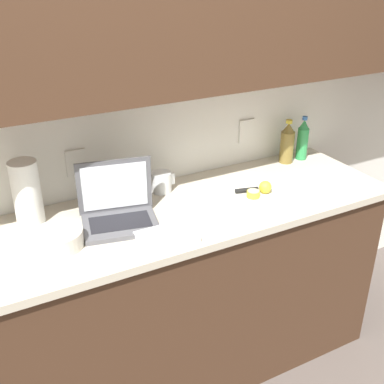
{
  "coord_description": "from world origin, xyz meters",
  "views": [
    {
      "loc": [
        -0.68,
        -1.67,
        1.95
      ],
      "look_at": [
        0.2,
        -0.01,
        1.01
      ],
      "focal_mm": 45.0,
      "sensor_mm": 36.0,
      "label": 1
    }
  ],
  "objects_px": {
    "cutting_board": "(259,194)",
    "paper_towel_roll": "(27,193)",
    "laptop": "(118,208)",
    "measuring_cup": "(162,182)",
    "knife": "(253,190)",
    "lemon_half_cut": "(253,194)",
    "bowl_white": "(58,239)",
    "bottle_oil_tall": "(303,140)",
    "bottle_green_soda": "(287,143)",
    "lemon_whole_beside": "(265,187)"
  },
  "relations": [
    {
      "from": "knife",
      "to": "bowl_white",
      "type": "relative_size",
      "value": 1.35
    },
    {
      "from": "knife",
      "to": "paper_towel_roll",
      "type": "xyz_separation_m",
      "value": [
        -0.97,
        0.21,
        0.12
      ]
    },
    {
      "from": "lemon_half_cut",
      "to": "measuring_cup",
      "type": "bearing_deg",
      "value": 141.88
    },
    {
      "from": "lemon_half_cut",
      "to": "bottle_oil_tall",
      "type": "distance_m",
      "value": 0.58
    },
    {
      "from": "bowl_white",
      "to": "paper_towel_roll",
      "type": "relative_size",
      "value": 0.69
    },
    {
      "from": "measuring_cup",
      "to": "bowl_white",
      "type": "height_order",
      "value": "measuring_cup"
    },
    {
      "from": "knife",
      "to": "lemon_half_cut",
      "type": "bearing_deg",
      "value": -107.24
    },
    {
      "from": "measuring_cup",
      "to": "paper_towel_roll",
      "type": "relative_size",
      "value": 0.42
    },
    {
      "from": "measuring_cup",
      "to": "bowl_white",
      "type": "xyz_separation_m",
      "value": [
        -0.55,
        -0.25,
        -0.01
      ]
    },
    {
      "from": "bottle_green_soda",
      "to": "bowl_white",
      "type": "bearing_deg",
      "value": -168.55
    },
    {
      "from": "laptop",
      "to": "paper_towel_roll",
      "type": "height_order",
      "value": "paper_towel_roll"
    },
    {
      "from": "laptop",
      "to": "bottle_green_soda",
      "type": "distance_m",
      "value": 1.03
    },
    {
      "from": "knife",
      "to": "bowl_white",
      "type": "xyz_separation_m",
      "value": [
        -0.92,
        -0.03,
        0.02
      ]
    },
    {
      "from": "cutting_board",
      "to": "knife",
      "type": "height_order",
      "value": "knife"
    },
    {
      "from": "lemon_half_cut",
      "to": "measuring_cup",
      "type": "relative_size",
      "value": 0.53
    },
    {
      "from": "bottle_green_soda",
      "to": "knife",
      "type": "bearing_deg",
      "value": -148.48
    },
    {
      "from": "bottle_green_soda",
      "to": "paper_towel_roll",
      "type": "relative_size",
      "value": 0.86
    },
    {
      "from": "laptop",
      "to": "lemon_half_cut",
      "type": "relative_size",
      "value": 5.84
    },
    {
      "from": "lemon_half_cut",
      "to": "knife",
      "type": "bearing_deg",
      "value": 58.73
    },
    {
      "from": "bowl_white",
      "to": "paper_towel_roll",
      "type": "height_order",
      "value": "paper_towel_roll"
    },
    {
      "from": "laptop",
      "to": "lemon_half_cut",
      "type": "distance_m",
      "value": 0.62
    },
    {
      "from": "cutting_board",
      "to": "bowl_white",
      "type": "height_order",
      "value": "bowl_white"
    },
    {
      "from": "cutting_board",
      "to": "bottle_green_soda",
      "type": "height_order",
      "value": "bottle_green_soda"
    },
    {
      "from": "cutting_board",
      "to": "bottle_green_soda",
      "type": "distance_m",
      "value": 0.45
    },
    {
      "from": "laptop",
      "to": "bottle_green_soda",
      "type": "bearing_deg",
      "value": 22.29
    },
    {
      "from": "knife",
      "to": "bottle_green_soda",
      "type": "xyz_separation_m",
      "value": [
        0.37,
        0.23,
        0.09
      ]
    },
    {
      "from": "paper_towel_roll",
      "to": "laptop",
      "type": "bearing_deg",
      "value": -26.7
    },
    {
      "from": "lemon_half_cut",
      "to": "measuring_cup",
      "type": "xyz_separation_m",
      "value": [
        -0.34,
        0.27,
        0.02
      ]
    },
    {
      "from": "knife",
      "to": "bottle_oil_tall",
      "type": "bearing_deg",
      "value": 39.65
    },
    {
      "from": "lemon_whole_beside",
      "to": "paper_towel_roll",
      "type": "bearing_deg",
      "value": 166.29
    },
    {
      "from": "knife",
      "to": "lemon_half_cut",
      "type": "xyz_separation_m",
      "value": [
        -0.03,
        -0.05,
        0.01
      ]
    },
    {
      "from": "cutting_board",
      "to": "bowl_white",
      "type": "bearing_deg",
      "value": -179.7
    },
    {
      "from": "bowl_white",
      "to": "paper_towel_roll",
      "type": "distance_m",
      "value": 0.27
    },
    {
      "from": "laptop",
      "to": "measuring_cup",
      "type": "bearing_deg",
      "value": 43.93
    },
    {
      "from": "lemon_whole_beside",
      "to": "bottle_green_soda",
      "type": "height_order",
      "value": "bottle_green_soda"
    },
    {
      "from": "lemon_whole_beside",
      "to": "lemon_half_cut",
      "type": "bearing_deg",
      "value": -172.21
    },
    {
      "from": "knife",
      "to": "bowl_white",
      "type": "distance_m",
      "value": 0.92
    },
    {
      "from": "bowl_white",
      "to": "lemon_half_cut",
      "type": "bearing_deg",
      "value": -0.97
    },
    {
      "from": "lemon_half_cut",
      "to": "bottle_green_soda",
      "type": "distance_m",
      "value": 0.49
    },
    {
      "from": "knife",
      "to": "lemon_whole_beside",
      "type": "height_order",
      "value": "lemon_whole_beside"
    },
    {
      "from": "bottle_oil_tall",
      "to": "paper_towel_roll",
      "type": "distance_m",
      "value": 1.45
    },
    {
      "from": "lemon_half_cut",
      "to": "measuring_cup",
      "type": "height_order",
      "value": "measuring_cup"
    },
    {
      "from": "bottle_green_soda",
      "to": "measuring_cup",
      "type": "distance_m",
      "value": 0.74
    },
    {
      "from": "knife",
      "to": "lemon_whole_beside",
      "type": "xyz_separation_m",
      "value": [
        0.04,
        -0.04,
        0.02
      ]
    },
    {
      "from": "laptop",
      "to": "bottle_oil_tall",
      "type": "xyz_separation_m",
      "value": [
        1.12,
        0.18,
        0.05
      ]
    },
    {
      "from": "lemon_half_cut",
      "to": "paper_towel_roll",
      "type": "height_order",
      "value": "paper_towel_roll"
    },
    {
      "from": "cutting_board",
      "to": "paper_towel_roll",
      "type": "distance_m",
      "value": 1.03
    },
    {
      "from": "bowl_white",
      "to": "bottle_oil_tall",
      "type": "bearing_deg",
      "value": 10.61
    },
    {
      "from": "lemon_half_cut",
      "to": "bottle_green_soda",
      "type": "xyz_separation_m",
      "value": [
        0.4,
        0.28,
        0.08
      ]
    },
    {
      "from": "cutting_board",
      "to": "bottle_green_soda",
      "type": "bearing_deg",
      "value": 36.0
    }
  ]
}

